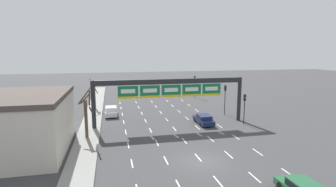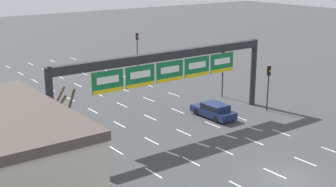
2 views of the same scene
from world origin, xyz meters
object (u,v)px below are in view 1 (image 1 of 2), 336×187
(car_navy, at_px, (204,119))
(traffic_light_near_gantry, at_px, (225,94))
(sign_gantry, at_px, (171,89))
(car_white, at_px, (111,111))
(tree_bare_second, at_px, (94,94))
(tree_bare_closest, at_px, (86,114))
(traffic_light_far_end, at_px, (245,103))
(traffic_light_mid_block, at_px, (195,82))

(car_navy, xyz_separation_m, traffic_light_near_gantry, (5.40, 4.64, 2.78))
(sign_gantry, xyz_separation_m, car_navy, (4.76, -0.78, -4.53))
(car_white, xyz_separation_m, tree_bare_second, (-2.88, 5.78, 2.00))
(tree_bare_closest, bearing_deg, traffic_light_far_end, 4.14)
(car_white, height_order, traffic_light_near_gantry, traffic_light_near_gantry)
(tree_bare_closest, bearing_deg, traffic_light_mid_block, 48.65)
(car_navy, relative_size, car_white, 1.04)
(car_navy, height_order, tree_bare_closest, tree_bare_closest)
(car_navy, distance_m, tree_bare_second, 21.18)
(car_white, relative_size, traffic_light_far_end, 1.00)
(traffic_light_near_gantry, bearing_deg, car_white, 170.08)
(traffic_light_near_gantry, distance_m, traffic_light_mid_block, 16.96)
(car_navy, xyz_separation_m, traffic_light_mid_block, (5.66, 21.60, 2.75))
(car_navy, xyz_separation_m, car_white, (-13.17, 7.88, 0.08))
(traffic_light_mid_block, distance_m, tree_bare_closest, 32.88)
(traffic_light_mid_block, relative_size, tree_bare_second, 0.90)
(car_white, xyz_separation_m, traffic_light_far_end, (18.77, -9.40, 2.34))
(car_navy, bearing_deg, car_white, 149.09)
(traffic_light_mid_block, height_order, tree_bare_closest, tree_bare_closest)
(traffic_light_near_gantry, bearing_deg, traffic_light_mid_block, 89.13)
(tree_bare_second, bearing_deg, traffic_light_near_gantry, -22.82)
(tree_bare_closest, relative_size, tree_bare_second, 1.08)
(car_navy, height_order, tree_bare_second, tree_bare_second)
(sign_gantry, relative_size, tree_bare_closest, 3.72)
(car_navy, height_order, traffic_light_near_gantry, traffic_light_near_gantry)
(tree_bare_closest, bearing_deg, car_navy, 10.86)
(car_navy, relative_size, traffic_light_mid_block, 0.93)
(car_white, bearing_deg, traffic_light_mid_block, 36.07)
(sign_gantry, relative_size, traffic_light_near_gantry, 4.44)
(traffic_light_near_gantry, bearing_deg, car_navy, -139.35)
(car_white, distance_m, tree_bare_second, 6.76)
(sign_gantry, relative_size, traffic_light_mid_block, 4.48)
(traffic_light_near_gantry, relative_size, tree_bare_second, 0.90)
(car_white, bearing_deg, tree_bare_second, 116.49)
(traffic_light_mid_block, xyz_separation_m, tree_bare_second, (-21.71, -7.94, -0.66))
(sign_gantry, bearing_deg, tree_bare_closest, -161.16)
(tree_bare_second, bearing_deg, car_navy, -40.42)
(traffic_light_mid_block, distance_m, tree_bare_second, 23.12)
(traffic_light_near_gantry, bearing_deg, tree_bare_closest, -160.22)
(car_white, height_order, traffic_light_far_end, traffic_light_far_end)
(traffic_light_mid_block, relative_size, tree_bare_closest, 0.83)
(sign_gantry, distance_m, traffic_light_far_end, 10.81)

